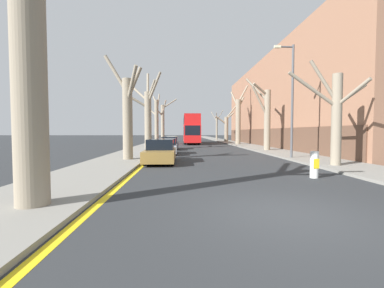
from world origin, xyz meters
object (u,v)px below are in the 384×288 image
(street_tree_right_3, at_px, (226,127))
(parked_car_0, at_px, (161,152))
(parked_car_1, at_px, (166,147))
(street_tree_right_0, at_px, (336,115))
(double_decker_bus, at_px, (191,128))
(street_tree_right_4, at_px, (217,127))
(traffic_bollard, at_px, (314,165))
(lamp_post, at_px, (291,96))
(street_tree_left_3, at_px, (156,120))
(street_tree_left_2, at_px, (148,114))
(parked_car_2, at_px, (170,143))
(street_tree_right_1, at_px, (266,117))
(street_tree_left_0, at_px, (30,48))
(street_tree_right_2, at_px, (238,119))
(street_tree_left_4, at_px, (163,121))
(street_tree_left_1, at_px, (127,114))

(street_tree_right_3, xyz_separation_m, parked_car_0, (-9.79, -32.28, -2.22))
(parked_car_0, relative_size, parked_car_1, 1.07)
(street_tree_right_0, distance_m, double_decker_bus, 29.57)
(street_tree_right_4, distance_m, traffic_bollard, 49.55)
(lamp_post, distance_m, traffic_bollard, 8.46)
(double_decker_bus, xyz_separation_m, parked_car_1, (-2.90, -20.15, -1.92))
(parked_car_0, bearing_deg, street_tree_left_3, 96.13)
(street_tree_right_4, bearing_deg, street_tree_left_3, -119.83)
(street_tree_left_3, height_order, street_tree_right_0, street_tree_left_3)
(street_tree_left_2, bearing_deg, street_tree_right_3, 59.03)
(parked_car_2, bearing_deg, street_tree_left_3, 103.05)
(street_tree_right_4, bearing_deg, street_tree_right_0, -90.15)
(lamp_post, bearing_deg, double_decker_bus, 103.62)
(street_tree_right_1, bearing_deg, street_tree_left_0, -122.55)
(street_tree_right_0, xyz_separation_m, street_tree_right_1, (0.21, 11.82, 0.60))
(parked_car_0, bearing_deg, street_tree_right_2, 65.93)
(street_tree_left_4, xyz_separation_m, street_tree_right_2, (11.97, -12.91, -0.13))
(street_tree_right_0, relative_size, double_decker_bus, 0.48)
(street_tree_left_1, distance_m, street_tree_left_3, 21.87)
(street_tree_right_3, height_order, lamp_post, lamp_post)
(street_tree_right_2, distance_m, street_tree_right_4, 22.13)
(street_tree_left_2, height_order, street_tree_left_3, street_tree_left_2)
(street_tree_right_4, bearing_deg, traffic_bollard, -93.27)
(street_tree_right_3, bearing_deg, street_tree_left_3, -142.37)
(street_tree_right_4, bearing_deg, street_tree_left_1, -105.38)
(street_tree_left_2, height_order, double_decker_bus, street_tree_left_2)
(street_tree_left_1, height_order, street_tree_right_0, street_tree_left_1)
(street_tree_left_4, height_order, traffic_bollard, street_tree_left_4)
(parked_car_2, xyz_separation_m, lamp_post, (8.86, -10.61, 3.74))
(street_tree_left_2, xyz_separation_m, traffic_bollard, (9.08, -17.67, -3.26))
(street_tree_right_3, distance_m, parked_car_0, 33.80)
(street_tree_left_1, distance_m, parked_car_1, 6.09)
(street_tree_left_1, relative_size, parked_car_1, 1.62)
(parked_car_0, xyz_separation_m, lamp_post, (8.86, 1.66, 3.71))
(street_tree_left_1, bearing_deg, street_tree_right_2, 60.14)
(street_tree_left_2, distance_m, street_tree_left_4, 22.52)
(street_tree_left_1, xyz_separation_m, street_tree_left_3, (-0.25, 21.86, 0.69))
(parked_car_1, bearing_deg, lamp_post, -26.76)
(street_tree_right_2, bearing_deg, traffic_bollard, -96.15)
(street_tree_left_2, xyz_separation_m, parked_car_2, (2.33, 0.18, -3.16))
(street_tree_left_2, relative_size, street_tree_left_3, 1.09)
(street_tree_left_3, relative_size, parked_car_0, 1.73)
(street_tree_right_3, height_order, double_decker_bus, street_tree_right_3)
(street_tree_left_4, bearing_deg, street_tree_left_2, -90.12)
(street_tree_left_2, xyz_separation_m, double_decker_bus, (5.22, 14.19, -1.25))
(street_tree_left_2, height_order, street_tree_right_4, street_tree_left_2)
(street_tree_left_4, distance_m, street_tree_right_2, 17.61)
(street_tree_left_2, bearing_deg, street_tree_left_0, -89.97)
(street_tree_right_3, bearing_deg, parked_car_1, -110.53)
(street_tree_left_4, bearing_deg, street_tree_right_2, -47.16)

